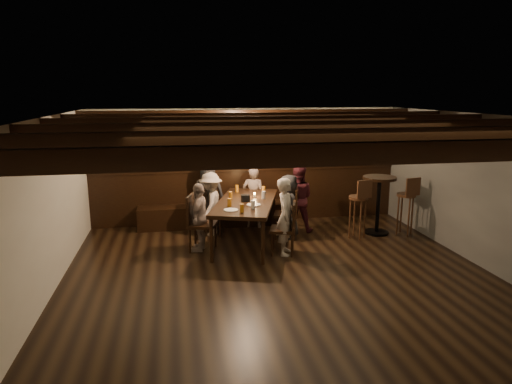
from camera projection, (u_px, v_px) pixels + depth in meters
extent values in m
plane|color=black|center=(287.00, 286.00, 6.55)|extent=(7.00, 7.00, 0.00)
plane|color=black|center=(289.00, 118.00, 6.03)|extent=(7.00, 7.00, 0.00)
plane|color=silver|center=(248.00, 166.00, 9.66)|extent=(6.50, 0.00, 6.50)
plane|color=#494946|center=(498.00, 196.00, 6.86)|extent=(0.00, 7.00, 7.00)
plane|color=silver|center=(37.00, 217.00, 5.73)|extent=(0.00, 7.00, 7.00)
cube|color=black|center=(248.00, 196.00, 9.76)|extent=(6.50, 0.08, 1.10)
cube|color=black|center=(212.00, 215.00, 9.44)|extent=(3.00, 0.45, 0.45)
cube|color=black|center=(210.00, 141.00, 9.30)|extent=(0.62, 0.12, 0.72)
cube|color=black|center=(210.00, 141.00, 9.24)|extent=(0.50, 0.02, 0.58)
cube|color=black|center=(389.00, 153.00, 3.27)|extent=(6.50, 0.10, 0.16)
cube|color=black|center=(334.00, 137.00, 4.38)|extent=(6.50, 0.10, 0.16)
cube|color=black|center=(301.00, 128.00, 5.50)|extent=(6.50, 0.10, 0.16)
cube|color=black|center=(279.00, 122.00, 6.61)|extent=(6.50, 0.10, 0.16)
cube|color=black|center=(264.00, 117.00, 7.72)|extent=(6.50, 0.10, 0.16)
cube|color=black|center=(252.00, 114.00, 8.84)|extent=(6.50, 0.10, 0.16)
sphere|color=#FFE099|center=(105.00, 122.00, 8.37)|extent=(0.07, 0.07, 0.07)
sphere|color=#FFE099|center=(181.00, 121.00, 8.61)|extent=(0.07, 0.07, 0.07)
sphere|color=#FFE099|center=(253.00, 120.00, 8.85)|extent=(0.07, 0.07, 0.07)
sphere|color=#FFE099|center=(320.00, 120.00, 9.08)|extent=(0.07, 0.07, 0.07)
sphere|color=#FFE099|center=(385.00, 119.00, 9.32)|extent=(0.07, 0.07, 0.07)
cube|color=black|center=(246.00, 203.00, 8.23)|extent=(1.57, 2.35, 0.06)
cylinder|color=black|center=(211.00, 241.00, 7.39)|extent=(0.06, 0.06, 0.74)
cylinder|color=black|center=(233.00, 209.00, 9.35)|extent=(0.06, 0.06, 0.74)
cylinder|color=black|center=(263.00, 243.00, 7.29)|extent=(0.06, 0.06, 0.74)
cylinder|color=black|center=(274.00, 211.00, 9.25)|extent=(0.06, 0.06, 0.74)
cube|color=black|center=(214.00, 215.00, 8.83)|extent=(0.49, 0.49, 0.05)
cube|color=black|center=(204.00, 203.00, 8.80)|extent=(0.15, 0.38, 0.42)
cube|color=black|center=(203.00, 225.00, 7.95)|extent=(0.57, 0.57, 0.05)
cube|color=black|center=(191.00, 209.00, 7.91)|extent=(0.18, 0.44, 0.50)
cube|color=black|center=(286.00, 215.00, 8.65)|extent=(0.55, 0.55, 0.05)
cube|color=black|center=(297.00, 201.00, 8.57)|extent=(0.17, 0.43, 0.48)
cube|color=black|center=(283.00, 230.00, 7.79)|extent=(0.52, 0.52, 0.05)
cube|color=black|center=(294.00, 216.00, 7.71)|extent=(0.16, 0.41, 0.46)
imported|color=#28282A|center=(208.00, 195.00, 9.23)|extent=(0.77, 0.62, 1.37)
imported|color=gray|center=(253.00, 197.00, 9.28)|extent=(0.53, 0.42, 1.26)
imported|color=#521C26|center=(297.00, 198.00, 9.02)|extent=(0.77, 0.67, 1.33)
imported|color=#A19388|center=(211.00, 204.00, 8.79)|extent=(0.67, 0.90, 1.23)
imported|color=gray|center=(200.00, 217.00, 7.92)|extent=(0.49, 0.76, 1.21)
imported|color=#27272A|center=(289.00, 207.00, 8.61)|extent=(0.55, 0.69, 1.22)
imported|color=#B3A698|center=(286.00, 216.00, 7.73)|extent=(0.45, 0.56, 1.33)
cylinder|color=#BF7219|center=(237.00, 189.00, 8.92)|extent=(0.07, 0.07, 0.14)
cylinder|color=#BF7219|center=(263.00, 190.00, 8.81)|extent=(0.07, 0.07, 0.14)
cylinder|color=#BF7219|center=(230.00, 195.00, 8.34)|extent=(0.07, 0.07, 0.14)
cylinder|color=silver|center=(264.00, 195.00, 8.37)|extent=(0.07, 0.07, 0.14)
cylinder|color=#BF7219|center=(229.00, 203.00, 7.80)|extent=(0.07, 0.07, 0.14)
cylinder|color=silver|center=(253.00, 205.00, 7.65)|extent=(0.07, 0.07, 0.14)
cylinder|color=#BF7219|center=(242.00, 208.00, 7.43)|extent=(0.07, 0.07, 0.14)
cylinder|color=white|center=(231.00, 210.00, 7.56)|extent=(0.24, 0.24, 0.01)
cylinder|color=white|center=(254.00, 205.00, 7.91)|extent=(0.24, 0.24, 0.01)
cube|color=black|center=(245.00, 198.00, 8.16)|extent=(0.15, 0.10, 0.12)
cylinder|color=beige|center=(255.00, 196.00, 8.50)|extent=(0.05, 0.05, 0.05)
cylinder|color=black|center=(376.00, 232.00, 8.99)|extent=(0.47, 0.47, 0.04)
cylinder|color=black|center=(378.00, 206.00, 8.88)|extent=(0.07, 0.07, 1.07)
cylinder|color=black|center=(380.00, 178.00, 8.76)|extent=(0.64, 0.64, 0.05)
cylinder|color=#371C11|center=(358.00, 198.00, 8.55)|extent=(0.36, 0.36, 0.05)
cube|color=#371C11|center=(365.00, 189.00, 8.36)|extent=(0.32, 0.11, 0.34)
cylinder|color=#371C11|center=(406.00, 195.00, 8.77)|extent=(0.36, 0.36, 0.05)
cube|color=#371C11|center=(413.00, 187.00, 8.57)|extent=(0.32, 0.09, 0.34)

